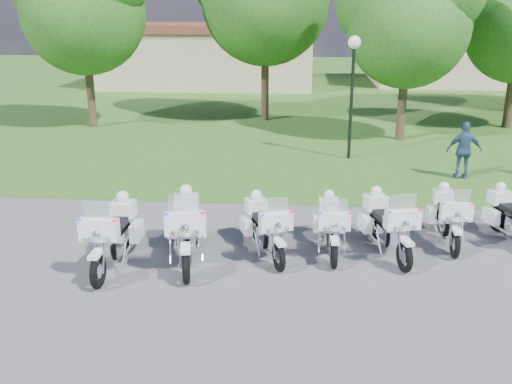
# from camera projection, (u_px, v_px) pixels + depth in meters

# --- Properties ---
(ground) EXTENTS (100.00, 100.00, 0.00)m
(ground) POSITION_uv_depth(u_px,v_px,m) (280.00, 248.00, 13.02)
(ground) COLOR #5C5C61
(ground) RESTS_ON ground
(grass_lawn) EXTENTS (100.00, 48.00, 0.01)m
(grass_lawn) POSITION_uv_depth(u_px,v_px,m) (296.00, 87.00, 38.59)
(grass_lawn) COLOR #28591C
(grass_lawn) RESTS_ON ground
(motorcycle_0) EXTENTS (0.84, 2.53, 1.70)m
(motorcycle_0) POSITION_uv_depth(u_px,v_px,m) (113.00, 233.00, 12.00)
(motorcycle_0) COLOR black
(motorcycle_0) RESTS_ON ground
(motorcycle_1) EXTENTS (1.17, 2.63, 1.78)m
(motorcycle_1) POSITION_uv_depth(u_px,v_px,m) (186.00, 228.00, 12.22)
(motorcycle_1) COLOR black
(motorcycle_1) RESTS_ON ground
(motorcycle_2) EXTENTS (1.27, 2.18, 1.54)m
(motorcycle_2) POSITION_uv_depth(u_px,v_px,m) (265.00, 226.00, 12.60)
(motorcycle_2) COLOR black
(motorcycle_2) RESTS_ON ground
(motorcycle_3) EXTENTS (0.76, 2.21, 1.48)m
(motorcycle_3) POSITION_uv_depth(u_px,v_px,m) (331.00, 225.00, 12.74)
(motorcycle_3) COLOR black
(motorcycle_3) RESTS_ON ground
(motorcycle_4) EXTENTS (1.16, 2.36, 1.61)m
(motorcycle_4) POSITION_uv_depth(u_px,v_px,m) (387.00, 224.00, 12.63)
(motorcycle_4) COLOR black
(motorcycle_4) RESTS_ON ground
(motorcycle_5) EXTENTS (0.77, 2.25, 1.51)m
(motorcycle_5) POSITION_uv_depth(u_px,v_px,m) (448.00, 216.00, 13.24)
(motorcycle_5) COLOR black
(motorcycle_5) RESTS_ON ground
(lamp_post) EXTENTS (0.44, 0.44, 4.32)m
(lamp_post) POSITION_uv_depth(u_px,v_px,m) (353.00, 68.00, 19.67)
(lamp_post) COLOR black
(lamp_post) RESTS_ON ground
(tree_0) EXTENTS (6.22, 5.31, 8.30)m
(tree_0) POSITION_uv_depth(u_px,v_px,m) (82.00, 0.00, 24.43)
(tree_0) COLOR #38281C
(tree_0) RESTS_ON ground
(tree_2) EXTENTS (5.60, 4.78, 7.47)m
(tree_2) POSITION_uv_depth(u_px,v_px,m) (408.00, 15.00, 22.13)
(tree_2) COLOR #38281C
(tree_2) RESTS_ON ground
(building_west) EXTENTS (14.56, 8.32, 4.10)m
(building_west) POSITION_uv_depth(u_px,v_px,m) (210.00, 54.00, 39.35)
(building_west) COLOR tan
(building_west) RESTS_ON ground
(building_east) EXTENTS (11.44, 7.28, 4.10)m
(building_east) POSITION_uv_depth(u_px,v_px,m) (454.00, 54.00, 39.94)
(building_east) COLOR tan
(building_east) RESTS_ON ground
(bystander_c) EXTENTS (1.08, 0.47, 1.83)m
(bystander_c) POSITION_uv_depth(u_px,v_px,m) (464.00, 151.00, 18.01)
(bystander_c) COLOR #2E4E6F
(bystander_c) RESTS_ON ground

